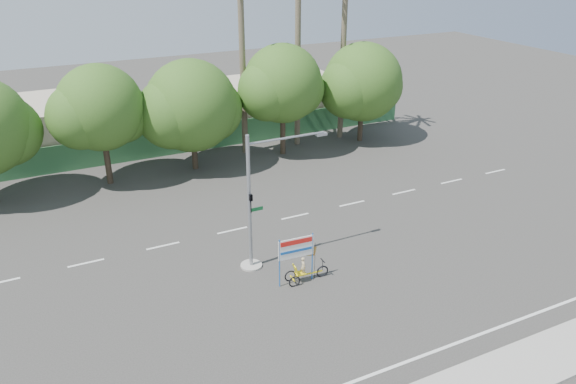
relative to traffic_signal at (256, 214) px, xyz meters
name	(u,v)px	position (x,y,z in m)	size (l,w,h in m)	color
ground	(334,295)	(2.20, -3.98, -2.92)	(120.00, 120.00, 0.00)	#33302D
fence	(193,139)	(2.20, 17.52, -1.92)	(38.00, 0.08, 2.00)	#336B3D
building_left	(48,128)	(-7.80, 22.02, -0.92)	(12.00, 8.00, 4.00)	#B5A690
building_right	(264,103)	(10.20, 22.02, -1.12)	(14.00, 8.00, 3.60)	#B5A690
tree_left	(100,111)	(-4.85, 14.02, 2.14)	(6.66, 5.60, 8.07)	#473828
tree_center	(190,108)	(1.14, 14.02, 1.55)	(7.62, 6.40, 7.85)	#473828
tree_right	(282,86)	(8.15, 14.02, 2.32)	(6.90, 5.80, 8.36)	#473828
tree_far_right	(362,84)	(15.15, 14.02, 1.73)	(7.38, 6.20, 7.94)	#473828
palm_tall	(298,8)	(10.20, 15.52, 7.55)	(3.73, 3.79, 17.45)	#70604C
palm_mid	(344,20)	(14.20, 15.52, 6.48)	(3.73, 3.79, 15.45)	#70604C
palm_short	(242,35)	(5.70, 15.52, 5.94)	(3.73, 3.79, 14.45)	#70604C
traffic_signal	(256,214)	(0.00, 0.00, 0.00)	(4.72, 1.10, 7.00)	gray
trike_billboard	(301,263)	(1.31, -2.32, -1.88)	(2.62, 0.63, 2.58)	black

